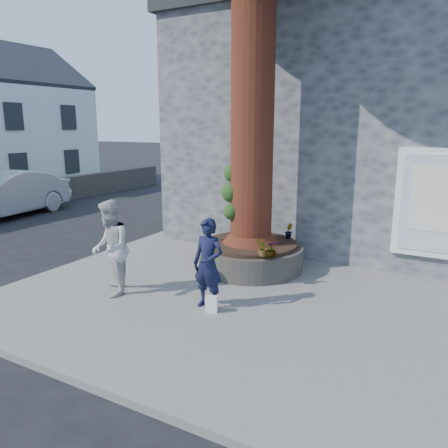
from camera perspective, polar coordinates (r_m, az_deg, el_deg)
The scene contains 13 objects.
ground at distance 8.61m, azimuth -7.30°, elevation -9.36°, with size 120.00×120.00×0.00m, color black.
pavement at distance 8.69m, azimuth 4.79°, elevation -8.66°, with size 9.00×8.00×0.12m, color slate.
yellow_line at distance 11.24m, azimuth -16.94°, elevation -4.46°, with size 0.10×30.00×0.01m, color yellow.
stone_shop at distance 13.78m, azimuth 19.91°, elevation 11.76°, with size 10.30×8.30×6.30m.
planter at distance 9.71m, azimuth 3.48°, elevation -4.11°, with size 2.30×2.30×0.60m.
man at distance 7.51m, azimuth -2.08°, elevation -5.22°, with size 0.58×0.38×1.58m, color black.
woman at distance 8.34m, azimuth -14.61°, elevation -3.05°, with size 0.87×0.68×1.79m, color silver.
shopping_bag at distance 7.54m, azimuth -1.61°, elevation -10.41°, with size 0.20×0.12×0.28m, color white.
car_silver at distance 17.39m, azimuth -26.84°, elevation 3.44°, with size 1.72×4.94×1.63m, color #A7AAAF.
plant_a at distance 9.67m, azimuth -1.91°, elevation -1.27°, with size 0.17×0.11×0.32m, color gray.
plant_b at distance 9.97m, azimuth 8.43°, elevation -0.90°, with size 0.19×0.19×0.35m, color gray.
plant_c at distance 8.50m, azimuth 6.23°, elevation -3.32°, with size 0.18×0.18×0.33m, color gray.
plant_d at distance 8.56m, azimuth 5.12°, elevation -3.15°, with size 0.30×0.26×0.33m, color gray.
Camera 1 is at (4.77, -6.39, 3.24)m, focal length 35.00 mm.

